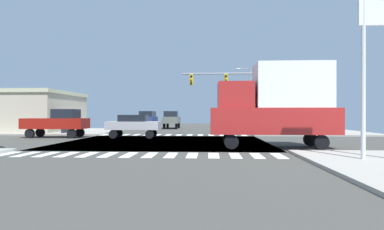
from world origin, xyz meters
The scene contains 14 objects.
ground centered at (0.00, 0.00, -0.03)m, with size 90.00×90.00×0.05m.
sidewalk_corner_ne centered at (13.00, 12.00, 0.07)m, with size 12.00×12.00×0.14m.
sidewalk_corner_nw centered at (-13.00, 12.00, 0.07)m, with size 12.00×12.00×0.14m.
crosswalk_near centered at (-0.25, -7.30, 0.00)m, with size 13.50×2.00×0.01m.
crosswalk_far centered at (-0.25, 7.30, 0.00)m, with size 13.50×2.00×0.01m.
traffic_signal_mast centered at (4.96, 7.27, 4.53)m, with size 7.53×0.55×6.09m.
gas_station_sign centered at (9.78, -9.11, 6.13)m, with size 1.60×0.20×8.81m.
street_lamp centered at (7.68, 16.23, 4.54)m, with size 1.78×0.32×7.53m.
bank_building centered at (-19.90, 12.40, 2.23)m, with size 16.71×10.10×4.45m.
suv_nearside_1 centered at (-5.00, 19.24, 1.39)m, with size 1.96×4.60×2.34m.
pickup_crossing_1 centered at (-9.47, 3.50, 1.29)m, with size 5.10×2.00×2.35m.
pickup_queued_2 centered at (-2.00, 20.63, 1.29)m, with size 2.00×5.10×2.35m.
box_truck_leading_1 centered at (6.95, -3.50, 2.56)m, with size 7.20×2.40×4.85m.
sedan_trailing_2 centered at (-3.12, 3.50, 1.12)m, with size 4.30×1.80×1.88m.
Camera 1 is at (3.02, -22.09, 1.92)m, focal length 29.66 mm.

